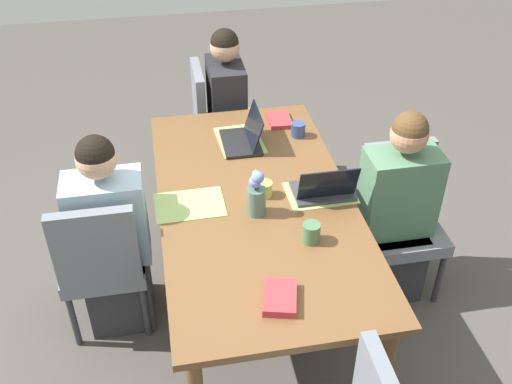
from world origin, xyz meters
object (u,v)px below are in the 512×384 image
Objects in this scene: person_far_left_mid at (112,244)px; coffee_mug_near_right at (298,130)px; laptop_head_right_left_near at (245,137)px; coffee_mug_near_left at (311,233)px; person_head_right_left_near at (227,119)px; chair_head_right_left_near at (216,119)px; chair_far_left_mid at (101,259)px; person_near_left_far at (395,217)px; book_blue_cover at (279,120)px; chair_near_left_far at (399,212)px; dining_table at (256,211)px; coffee_mug_centre_left at (264,189)px; laptop_near_left_far at (324,189)px; book_red_cover at (280,298)px; flower_vase at (256,194)px.

person_far_left_mid is 1.30m from coffee_mug_near_right.
laptop_head_right_left_near is at bearing 95.16° from coffee_mug_near_right.
coffee_mug_near_left is (-0.93, -0.16, 0.01)m from laptop_head_right_left_near.
chair_head_right_left_near is at bearing 51.24° from person_head_right_left_near.
person_head_right_left_near is 1.33× the size of chair_far_left_mid.
person_near_left_far is 5.97× the size of book_blue_cover.
coffee_mug_near_left is at bearing 123.15° from chair_near_left_far.
coffee_mug_near_right is (0.96, -0.17, -0.01)m from coffee_mug_near_left.
coffee_mug_near_left is at bearing 169.80° from coffee_mug_near_right.
person_far_left_mid is (0.04, 0.77, -0.15)m from dining_table.
coffee_mug_centre_left is at bearing -178.86° from person_head_right_left_near.
chair_head_right_left_near is 1.35m from coffee_mug_centre_left.
dining_table is at bearing -92.94° from person_far_left_mid.
chair_far_left_mid reaches higher than coffee_mug_near_right.
person_near_left_far is 0.51m from laptop_near_left_far.
coffee_mug_near_left is at bearing 154.60° from laptop_near_left_far.
coffee_mug_centre_left is 0.76m from book_red_cover.
person_head_right_left_near is 1.38m from laptop_near_left_far.
person_head_right_left_near is (1.28, -0.03, -0.15)m from dining_table.
book_red_cover is (-0.77, -0.74, 0.24)m from person_far_left_mid.
laptop_head_right_left_near is at bearing 52.76° from person_near_left_far.
dining_table is 1.64× the size of person_head_right_left_near.
coffee_mug_centre_left is (-1.31, -0.10, 0.29)m from chair_head_right_left_near.
coffee_mug_near_left is (-0.34, -1.03, 0.30)m from chair_far_left_mid.
flower_vase reaches higher than coffee_mug_centre_left.
person_far_left_mid is at bearing 90.68° from chair_near_left_far.
dining_table is 2.18× the size of chair_head_right_left_near.
chair_head_right_left_near reaches higher than book_red_cover.
book_blue_cover is (0.22, -0.26, -0.03)m from laptop_head_right_left_near.
laptop_near_left_far is at bearing -95.06° from dining_table.
chair_far_left_mid reaches higher than coffee_mug_centre_left.
person_head_right_left_near reaches higher than chair_head_right_left_near.
coffee_mug_near_left is at bearing 176.21° from book_blue_cover.
coffee_mug_near_right is 0.21m from book_blue_cover.
person_far_left_mid is 0.84m from flower_vase.
person_near_left_far is (0.02, -1.63, 0.03)m from chair_far_left_mid.
laptop_head_right_left_near is 1.60× the size of book_red_cover.
person_far_left_mid is 3.73× the size of laptop_near_left_far.
flower_vase is at bearing 153.97° from coffee_mug_centre_left.
coffee_mug_near_right is (-0.69, -0.35, 0.27)m from person_head_right_left_near.
person_near_left_far is at bearing -83.43° from flower_vase.
chair_near_left_far is at bearing -137.83° from coffee_mug_near_right.
coffee_mug_near_right is at bearing -2.59° from book_red_cover.
book_blue_cover is (0.81, 0.06, -0.03)m from laptop_near_left_far.
chair_near_left_far is at bearing -86.81° from chair_far_left_mid.
book_red_cover reaches higher than book_blue_cover.
coffee_mug_near_right is at bearing -153.20° from person_head_right_left_near.
chair_near_left_far is at bearing -79.61° from laptop_near_left_far.
flower_vase is 1.27× the size of book_blue_cover.
coffee_mug_centre_left is at bearing -90.62° from person_far_left_mid.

